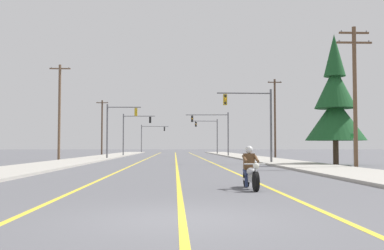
{
  "coord_description": "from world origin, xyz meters",
  "views": [
    {
      "loc": [
        -0.08,
        -8.9,
        1.44
      ],
      "look_at": [
        1.0,
        18.74,
        2.77
      ],
      "focal_mm": 41.69,
      "sensor_mm": 36.0,
      "label": 1
    }
  ],
  "objects_px": {
    "motorcycle_with_rider": "(250,172)",
    "utility_pole_right_near": "(355,92)",
    "utility_pole_left_near": "(59,110)",
    "utility_pole_right_far": "(275,117)",
    "traffic_signal_far_right": "(210,131)",
    "utility_pole_left_far": "(102,126)",
    "traffic_signal_near_left": "(117,123)",
    "traffic_signal_near_right": "(256,114)",
    "traffic_signal_mid_right": "(216,127)",
    "conifer_tree_right_verge_near": "(335,105)",
    "traffic_signal_far_left": "(150,134)",
    "traffic_signal_mid_left": "(132,128)",
    "street_sign": "(354,145)"
  },
  "relations": [
    {
      "from": "traffic_signal_far_right",
      "to": "traffic_signal_far_left",
      "type": "distance_m",
      "value": 24.17
    },
    {
      "from": "utility_pole_left_near",
      "to": "conifer_tree_right_verge_near",
      "type": "bearing_deg",
      "value": -26.11
    },
    {
      "from": "street_sign",
      "to": "traffic_signal_far_left",
      "type": "bearing_deg",
      "value": 104.2
    },
    {
      "from": "traffic_signal_mid_right",
      "to": "traffic_signal_mid_left",
      "type": "height_order",
      "value": "same"
    },
    {
      "from": "motorcycle_with_rider",
      "to": "utility_pole_right_near",
      "type": "bearing_deg",
      "value": 55.73
    },
    {
      "from": "traffic_signal_far_right",
      "to": "conifer_tree_right_verge_near",
      "type": "height_order",
      "value": "conifer_tree_right_verge_near"
    },
    {
      "from": "utility_pole_right_near",
      "to": "conifer_tree_right_verge_near",
      "type": "relative_size",
      "value": 0.92
    },
    {
      "from": "utility_pole_left_near",
      "to": "motorcycle_with_rider",
      "type": "bearing_deg",
      "value": -64.98
    },
    {
      "from": "traffic_signal_near_right",
      "to": "utility_pole_right_far",
      "type": "height_order",
      "value": "utility_pole_right_far"
    },
    {
      "from": "traffic_signal_near_left",
      "to": "utility_pole_right_near",
      "type": "distance_m",
      "value": 28.47
    },
    {
      "from": "traffic_signal_far_right",
      "to": "utility_pole_left_near",
      "type": "distance_m",
      "value": 36.66
    },
    {
      "from": "traffic_signal_near_left",
      "to": "utility_pole_left_near",
      "type": "relative_size",
      "value": 0.63
    },
    {
      "from": "utility_pole_left_near",
      "to": "traffic_signal_near_left",
      "type": "bearing_deg",
      "value": 41.66
    },
    {
      "from": "traffic_signal_mid_left",
      "to": "conifer_tree_right_verge_near",
      "type": "relative_size",
      "value": 0.61
    },
    {
      "from": "utility_pole_left_far",
      "to": "traffic_signal_mid_right",
      "type": "bearing_deg",
      "value": -33.37
    },
    {
      "from": "utility_pole_left_near",
      "to": "utility_pole_right_far",
      "type": "relative_size",
      "value": 0.96
    },
    {
      "from": "traffic_signal_near_left",
      "to": "utility_pole_right_far",
      "type": "distance_m",
      "value": 20.66
    },
    {
      "from": "traffic_signal_mid_left",
      "to": "traffic_signal_near_left",
      "type": "bearing_deg",
      "value": -91.35
    },
    {
      "from": "utility_pole_right_far",
      "to": "conifer_tree_right_verge_near",
      "type": "distance_m",
      "value": 23.21
    },
    {
      "from": "utility_pole_right_far",
      "to": "street_sign",
      "type": "relative_size",
      "value": 4.23
    },
    {
      "from": "traffic_signal_mid_right",
      "to": "utility_pole_right_far",
      "type": "relative_size",
      "value": 0.61
    },
    {
      "from": "traffic_signal_near_right",
      "to": "utility_pole_right_far",
      "type": "xyz_separation_m",
      "value": [
        6.27,
        20.44,
        1.18
      ]
    },
    {
      "from": "traffic_signal_mid_left",
      "to": "utility_pole_left_far",
      "type": "distance_m",
      "value": 10.28
    },
    {
      "from": "motorcycle_with_rider",
      "to": "traffic_signal_near_right",
      "type": "bearing_deg",
      "value": 79.14
    },
    {
      "from": "motorcycle_with_rider",
      "to": "traffic_signal_far_right",
      "type": "height_order",
      "value": "traffic_signal_far_right"
    },
    {
      "from": "motorcycle_with_rider",
      "to": "traffic_signal_near_left",
      "type": "distance_m",
      "value": 36.63
    },
    {
      "from": "motorcycle_with_rider",
      "to": "utility_pole_left_near",
      "type": "relative_size",
      "value": 0.22
    },
    {
      "from": "utility_pole_left_far",
      "to": "motorcycle_with_rider",
      "type": "bearing_deg",
      "value": -76.08
    },
    {
      "from": "motorcycle_with_rider",
      "to": "utility_pole_right_near",
      "type": "distance_m",
      "value": 17.0
    },
    {
      "from": "utility_pole_right_far",
      "to": "conifer_tree_right_verge_near",
      "type": "bearing_deg",
      "value": -91.41
    },
    {
      "from": "traffic_signal_near_left",
      "to": "utility_pole_left_far",
      "type": "bearing_deg",
      "value": 103.13
    },
    {
      "from": "traffic_signal_mid_right",
      "to": "conifer_tree_right_verge_near",
      "type": "bearing_deg",
      "value": -76.66
    },
    {
      "from": "traffic_signal_near_right",
      "to": "utility_pole_right_far",
      "type": "relative_size",
      "value": 0.61
    },
    {
      "from": "traffic_signal_far_right",
      "to": "utility_pole_left_far",
      "type": "distance_m",
      "value": 18.59
    },
    {
      "from": "utility_pole_left_near",
      "to": "utility_pole_right_far",
      "type": "distance_m",
      "value": 27.21
    },
    {
      "from": "utility_pole_right_far",
      "to": "street_sign",
      "type": "xyz_separation_m",
      "value": [
        -0.99,
        -27.68,
        -3.76
      ]
    },
    {
      "from": "traffic_signal_near_left",
      "to": "street_sign",
      "type": "xyz_separation_m",
      "value": [
        18.52,
        -20.96,
        -2.54
      ]
    },
    {
      "from": "motorcycle_with_rider",
      "to": "traffic_signal_far_left",
      "type": "xyz_separation_m",
      "value": [
        -8.14,
        83.75,
        3.58
      ]
    },
    {
      "from": "traffic_signal_near_left",
      "to": "utility_pole_right_near",
      "type": "height_order",
      "value": "utility_pole_right_near"
    },
    {
      "from": "utility_pole_left_far",
      "to": "traffic_signal_mid_left",
      "type": "bearing_deg",
      "value": -55.54
    },
    {
      "from": "traffic_signal_near_right",
      "to": "utility_pole_right_near",
      "type": "bearing_deg",
      "value": -57.61
    },
    {
      "from": "traffic_signal_near_right",
      "to": "utility_pole_right_far",
      "type": "distance_m",
      "value": 21.41
    },
    {
      "from": "traffic_signal_far_left",
      "to": "conifer_tree_right_verge_near",
      "type": "relative_size",
      "value": 0.61
    },
    {
      "from": "utility_pole_right_far",
      "to": "utility_pole_left_far",
      "type": "relative_size",
      "value": 1.13
    },
    {
      "from": "traffic_signal_far_left",
      "to": "utility_pole_right_far",
      "type": "relative_size",
      "value": 0.61
    },
    {
      "from": "traffic_signal_mid_right",
      "to": "traffic_signal_far_right",
      "type": "height_order",
      "value": "same"
    },
    {
      "from": "traffic_signal_mid_right",
      "to": "utility_pole_right_far",
      "type": "xyz_separation_m",
      "value": [
        7.27,
        -5.03,
        1.09
      ]
    },
    {
      "from": "traffic_signal_mid_right",
      "to": "traffic_signal_far_left",
      "type": "distance_m",
      "value": 38.39
    },
    {
      "from": "traffic_signal_near_right",
      "to": "utility_pole_left_far",
      "type": "bearing_deg",
      "value": 116.73
    },
    {
      "from": "traffic_signal_near_right",
      "to": "traffic_signal_far_left",
      "type": "relative_size",
      "value": 1.0
    }
  ]
}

